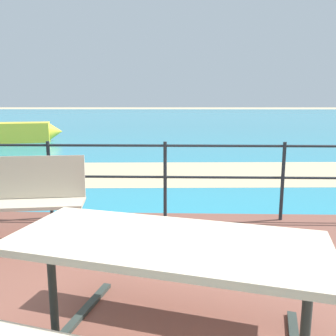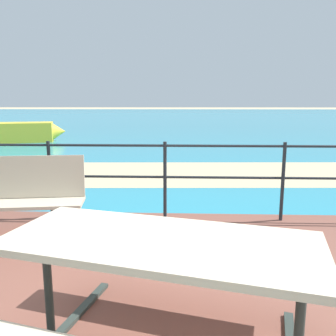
% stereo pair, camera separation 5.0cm
% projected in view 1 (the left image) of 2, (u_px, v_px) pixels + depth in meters
% --- Properties ---
extents(sea_water, '(90.00, 90.00, 0.01)m').
position_uv_depth(sea_water, '(177.00, 116.00, 41.50)').
color(sea_water, teal).
rests_on(sea_water, ground).
extents(beach_strip, '(54.07, 5.11, 0.01)m').
position_uv_depth(beach_strip, '(171.00, 173.00, 7.71)').
color(beach_strip, tan).
rests_on(beach_strip, ground).
extents(picnic_table, '(1.96, 1.80, 0.77)m').
position_uv_depth(picnic_table, '(166.00, 272.00, 1.86)').
color(picnic_table, '#BCAD93').
rests_on(picnic_table, patio_paving).
extents(park_bench, '(1.57, 0.62, 0.91)m').
position_uv_depth(park_bench, '(11.00, 193.00, 3.71)').
color(park_bench, '#BCAD93').
rests_on(park_bench, patio_paving).
extents(railing_fence, '(5.94, 0.04, 1.00)m').
position_uv_depth(railing_fence, '(165.00, 170.00, 4.40)').
color(railing_fence, '#1E2328').
rests_on(railing_fence, patio_paving).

